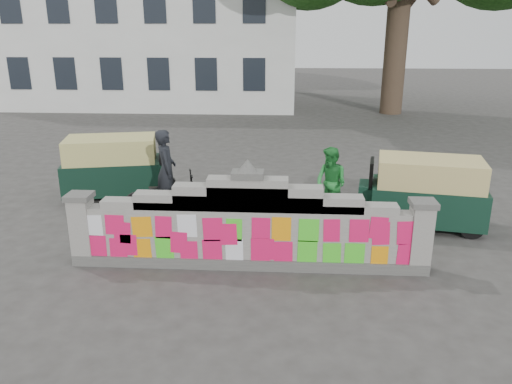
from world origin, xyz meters
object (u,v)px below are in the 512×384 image
(cyclist_rider, at_px, (167,180))
(pedestrian, at_px, (331,183))
(rickshaw_right, at_px, (424,191))
(cyclist_bike, at_px, (168,196))
(rickshaw_left, at_px, (115,166))

(cyclist_rider, height_order, pedestrian, cyclist_rider)
(cyclist_rider, relative_size, pedestrian, 1.10)
(pedestrian, bearing_deg, rickshaw_right, 36.66)
(cyclist_rider, bearing_deg, cyclist_bike, -0.00)
(cyclist_rider, xyz_separation_m, rickshaw_left, (-1.70, 1.52, -0.10))
(pedestrian, bearing_deg, cyclist_bike, -128.62)
(pedestrian, relative_size, rickshaw_right, 0.58)
(cyclist_rider, distance_m, pedestrian, 3.68)
(pedestrian, bearing_deg, rickshaw_left, -145.99)
(pedestrian, distance_m, rickshaw_right, 2.02)
(cyclist_bike, bearing_deg, rickshaw_right, -105.94)
(pedestrian, xyz_separation_m, rickshaw_left, (-5.37, 1.24, -0.02))
(cyclist_bike, distance_m, rickshaw_right, 5.66)
(cyclist_bike, height_order, rickshaw_left, rickshaw_left)
(cyclist_bike, xyz_separation_m, pedestrian, (3.67, 0.28, 0.29))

